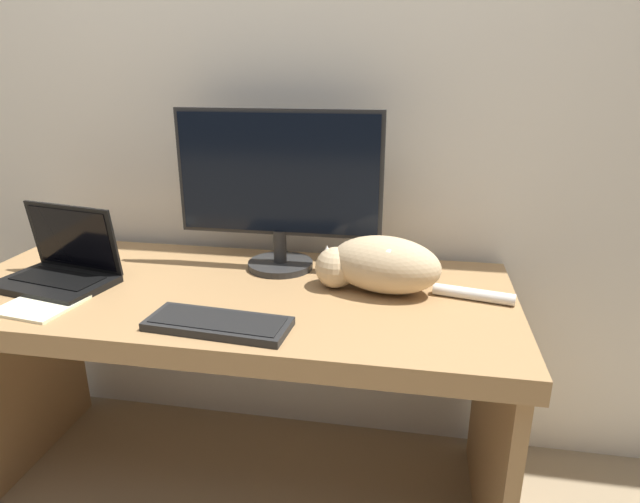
% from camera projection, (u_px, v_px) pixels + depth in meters
% --- Properties ---
extents(wall_back, '(6.40, 0.06, 2.60)m').
position_uv_depth(wall_back, '(262.00, 68.00, 1.71)').
color(wall_back, silver).
rests_on(wall_back, ground_plane).
extents(desk, '(1.59, 0.69, 0.71)m').
position_uv_depth(desk, '(233.00, 332.00, 1.57)').
color(desk, '#A37A4C').
rests_on(desk, ground_plane).
extents(monitor, '(0.63, 0.20, 0.49)m').
position_uv_depth(monitor, '(279.00, 186.00, 1.60)').
color(monitor, '#282828').
rests_on(monitor, desk).
extents(laptop, '(0.35, 0.27, 0.22)m').
position_uv_depth(laptop, '(61.00, 268.00, 1.54)').
color(laptop, black).
rests_on(laptop, desk).
extents(external_keyboard, '(0.36, 0.16, 0.02)m').
position_uv_depth(external_keyboard, '(218.00, 324.00, 1.29)').
color(external_keyboard, black).
rests_on(external_keyboard, desk).
extents(cat, '(0.55, 0.24, 0.16)m').
position_uv_depth(cat, '(380.00, 264.00, 1.48)').
color(cat, '#D1B284').
rests_on(cat, desk).
extents(paper_notepad, '(0.21, 0.24, 0.01)m').
position_uv_depth(paper_notepad, '(47.00, 302.00, 1.43)').
color(paper_notepad, '#F4EFC6').
rests_on(paper_notepad, desk).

